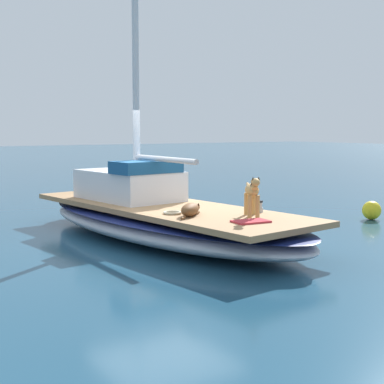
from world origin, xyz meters
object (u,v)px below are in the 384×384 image
object	(u,v)px
sailboat_main	(164,222)
mooring_buoy	(372,210)
dog_brown	(191,210)
deck_winch	(259,207)
coiled_rope	(172,213)
deck_towel	(251,221)
dog_tan	(252,192)

from	to	relation	value
sailboat_main	mooring_buoy	size ratio (longest dim) A/B	17.01
mooring_buoy	dog_brown	bearing A→B (deg)	-172.43
deck_winch	mooring_buoy	bearing A→B (deg)	13.79
sailboat_main	mooring_buoy	bearing A→B (deg)	-7.15
coiled_rope	deck_towel	distance (m)	1.54
dog_brown	deck_winch	size ratio (longest dim) A/B	3.69
dog_brown	deck_towel	bearing A→B (deg)	-68.51
dog_brown	dog_tan	xyz separation A→B (m)	(0.80, -0.67, 0.32)
dog_brown	coiled_rope	xyz separation A→B (m)	(-0.15, 0.34, -0.08)
dog_tan	mooring_buoy	world-z (taller)	dog_tan
coiled_rope	mooring_buoy	world-z (taller)	coiled_rope
dog_brown	dog_tan	distance (m)	1.08
sailboat_main	deck_towel	bearing A→B (deg)	-86.78
deck_winch	mooring_buoy	size ratio (longest dim) A/B	0.48
coiled_rope	deck_towel	xyz separation A→B (m)	(0.58, -1.43, -0.01)
sailboat_main	dog_tan	bearing A→B (deg)	-76.17
deck_towel	dog_brown	bearing A→B (deg)	111.49
dog_tan	coiled_rope	size ratio (longest dim) A/B	2.65
sailboat_main	deck_winch	bearing A→B (deg)	-61.62
dog_tan	deck_winch	world-z (taller)	dog_tan
sailboat_main	dog_brown	bearing A→B (deg)	-101.66
deck_winch	coiled_rope	world-z (taller)	deck_winch
dog_tan	deck_towel	world-z (taller)	dog_tan
sailboat_main	coiled_rope	bearing A→B (deg)	-112.69
coiled_rope	deck_towel	size ratio (longest dim) A/B	0.58
deck_towel	mooring_buoy	xyz separation A→B (m)	(5.12, 1.83, -0.46)
deck_winch	deck_towel	bearing A→B (deg)	-136.04
dog_brown	dog_tan	size ratio (longest dim) A/B	0.90
mooring_buoy	deck_winch	bearing A→B (deg)	-166.21
dog_brown	mooring_buoy	distance (m)	5.62
dog_brown	deck_winch	xyz separation A→B (m)	(1.22, -0.33, -0.01)
coiled_rope	dog_brown	bearing A→B (deg)	-66.11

